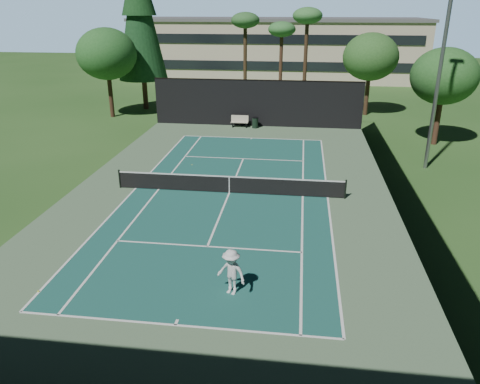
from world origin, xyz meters
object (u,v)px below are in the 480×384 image
(tennis_ball_c, at_px, (290,183))
(tennis_ball_d, at_px, (192,165))
(trash_bin, at_px, (255,123))
(tennis_net, at_px, (229,184))
(tennis_ball_a, at_px, (38,291))
(park_bench, at_px, (240,121))
(tennis_ball_b, at_px, (188,187))
(player, at_px, (231,272))

(tennis_ball_c, distance_m, tennis_ball_d, 7.09)
(tennis_ball_d, distance_m, trash_bin, 11.13)
(tennis_net, height_order, trash_bin, tennis_net)
(tennis_ball_d, height_order, trash_bin, trash_bin)
(tennis_ball_c, bearing_deg, tennis_ball_d, 157.67)
(trash_bin, bearing_deg, tennis_ball_a, -101.83)
(park_bench, relative_size, trash_bin, 1.59)
(tennis_ball_c, relative_size, tennis_ball_d, 1.04)
(tennis_net, distance_m, tennis_ball_d, 5.67)
(tennis_ball_a, bearing_deg, tennis_ball_c, 54.93)
(tennis_ball_c, bearing_deg, tennis_ball_a, -125.07)
(tennis_ball_b, distance_m, park_bench, 14.94)
(tennis_ball_b, xyz_separation_m, park_bench, (1.06, 14.89, 0.52))
(tennis_net, distance_m, tennis_ball_b, 2.61)
(park_bench, bearing_deg, tennis_ball_b, -94.08)
(tennis_ball_d, bearing_deg, tennis_ball_a, -98.50)
(tennis_ball_a, bearing_deg, trash_bin, 78.17)
(tennis_ball_a, relative_size, tennis_ball_c, 1.21)
(tennis_net, bearing_deg, trash_bin, 90.25)
(tennis_ball_a, relative_size, tennis_ball_b, 1.24)
(tennis_ball_b, height_order, tennis_ball_c, tennis_ball_c)
(tennis_ball_c, bearing_deg, park_bench, 109.46)
(tennis_ball_c, bearing_deg, tennis_ball_b, -166.60)
(tennis_ball_c, height_order, trash_bin, trash_bin)
(park_bench, bearing_deg, trash_bin, -6.21)
(tennis_ball_d, xyz_separation_m, trash_bin, (3.15, 10.66, 0.45))
(tennis_ball_a, height_order, tennis_ball_b, tennis_ball_a)
(tennis_ball_c, height_order, park_bench, park_bench)
(tennis_net, xyz_separation_m, trash_bin, (-0.07, 15.30, -0.08))
(player, xyz_separation_m, tennis_ball_d, (-4.79, 14.41, -0.86))
(tennis_ball_c, distance_m, trash_bin, 13.79)
(tennis_ball_a, xyz_separation_m, tennis_ball_d, (2.28, 15.28, -0.01))
(player, height_order, tennis_ball_c, player)
(tennis_net, relative_size, tennis_ball_a, 173.71)
(tennis_ball_b, distance_m, trash_bin, 14.95)
(tennis_net, bearing_deg, player, -80.90)
(tennis_ball_d, bearing_deg, tennis_ball_c, -22.33)
(tennis_ball_d, relative_size, trash_bin, 0.06)
(tennis_ball_b, relative_size, park_bench, 0.04)
(player, xyz_separation_m, trash_bin, (-1.63, 25.08, -0.41))
(trash_bin, bearing_deg, park_bench, 173.79)
(player, xyz_separation_m, tennis_ball_c, (1.77, 11.72, -0.86))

